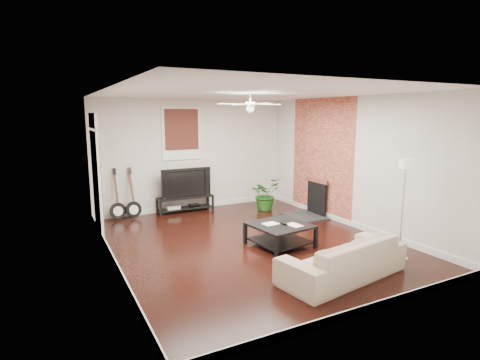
# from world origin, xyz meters

# --- Properties ---
(room) EXTENTS (5.01, 6.01, 2.81)m
(room) POSITION_xyz_m (0.00, 0.00, 1.40)
(room) COLOR black
(room) RESTS_ON ground
(brick_accent) EXTENTS (0.02, 2.20, 2.80)m
(brick_accent) POSITION_xyz_m (2.49, 1.00, 1.40)
(brick_accent) COLOR #A44835
(brick_accent) RESTS_ON floor
(fireplace) EXTENTS (0.80, 1.10, 0.92)m
(fireplace) POSITION_xyz_m (2.20, 1.00, 0.46)
(fireplace) COLOR black
(fireplace) RESTS_ON floor
(window_back) EXTENTS (1.00, 0.06, 1.30)m
(window_back) POSITION_xyz_m (-0.30, 2.97, 1.95)
(window_back) COLOR #401411
(window_back) RESTS_ON wall_back
(door_left) EXTENTS (0.08, 1.00, 2.50)m
(door_left) POSITION_xyz_m (-2.46, 1.90, 1.25)
(door_left) COLOR white
(door_left) RESTS_ON wall_left
(tv_stand) EXTENTS (1.41, 0.37, 0.39)m
(tv_stand) POSITION_xyz_m (-0.31, 2.78, 0.20)
(tv_stand) COLOR black
(tv_stand) RESTS_ON floor
(tv) EXTENTS (1.26, 0.17, 0.73)m
(tv) POSITION_xyz_m (-0.31, 2.80, 0.76)
(tv) COLOR black
(tv) RESTS_ON tv_stand
(coffee_table) EXTENTS (1.10, 1.10, 0.41)m
(coffee_table) POSITION_xyz_m (0.41, -0.43, 0.21)
(coffee_table) COLOR black
(coffee_table) RESTS_ON floor
(sofa) EXTENTS (2.19, 1.13, 0.61)m
(sofa) POSITION_xyz_m (0.48, -2.03, 0.31)
(sofa) COLOR #C6AC94
(sofa) RESTS_ON floor
(floor_lamp) EXTENTS (0.32, 0.32, 1.71)m
(floor_lamp) POSITION_xyz_m (1.83, -1.93, 0.85)
(floor_lamp) COLOR silver
(floor_lamp) RESTS_ON floor
(potted_plant) EXTENTS (0.91, 0.84, 0.84)m
(potted_plant) POSITION_xyz_m (1.56, 2.01, 0.42)
(potted_plant) COLOR #1D5718
(potted_plant) RESTS_ON floor
(guitar_left) EXTENTS (0.40, 0.30, 1.22)m
(guitar_left) POSITION_xyz_m (-1.96, 2.75, 0.61)
(guitar_left) COLOR black
(guitar_left) RESTS_ON floor
(guitar_right) EXTENTS (0.42, 0.34, 1.22)m
(guitar_right) POSITION_xyz_m (-1.61, 2.72, 0.61)
(guitar_right) COLOR black
(guitar_right) RESTS_ON floor
(ceiling_fan) EXTENTS (1.24, 1.24, 0.32)m
(ceiling_fan) POSITION_xyz_m (0.00, 0.00, 2.60)
(ceiling_fan) COLOR white
(ceiling_fan) RESTS_ON ceiling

